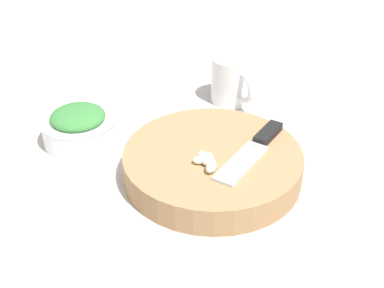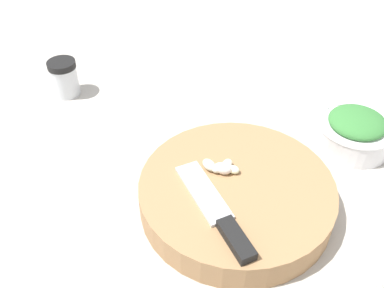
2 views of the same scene
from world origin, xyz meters
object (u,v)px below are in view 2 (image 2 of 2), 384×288
at_px(herb_bowl, 355,131).
at_px(spice_jar, 64,78).
at_px(chef_knife, 218,214).
at_px(garlic_cloves, 221,167).
at_px(cutting_board, 236,194).

distance_m(herb_bowl, spice_jar, 0.54).
relative_size(chef_knife, herb_bowl, 1.19).
bearing_deg(herb_bowl, spice_jar, -174.18).
xyz_separation_m(chef_knife, herb_bowl, (0.14, 0.27, -0.02)).
relative_size(garlic_cloves, spice_jar, 0.82).
bearing_deg(spice_jar, chef_knife, -28.64).
distance_m(cutting_board, chef_knife, 0.07).
xyz_separation_m(garlic_cloves, spice_jar, (-0.37, 0.13, -0.02)).
xyz_separation_m(herb_bowl, spice_jar, (-0.54, -0.05, 0.01)).
height_order(chef_knife, herb_bowl, herb_bowl).
bearing_deg(cutting_board, spice_jar, 159.39).
bearing_deg(garlic_cloves, cutting_board, -26.72).
bearing_deg(spice_jar, herb_bowl, 5.82).
bearing_deg(chef_knife, spice_jar, 103.95).
relative_size(cutting_board, herb_bowl, 2.18).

